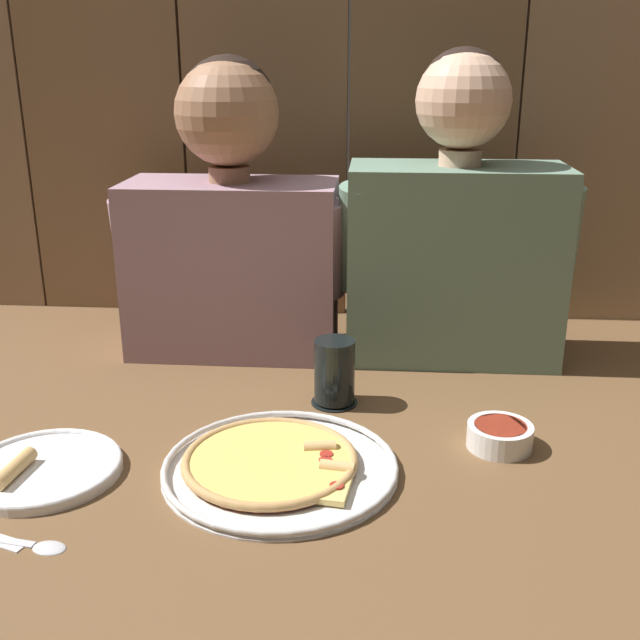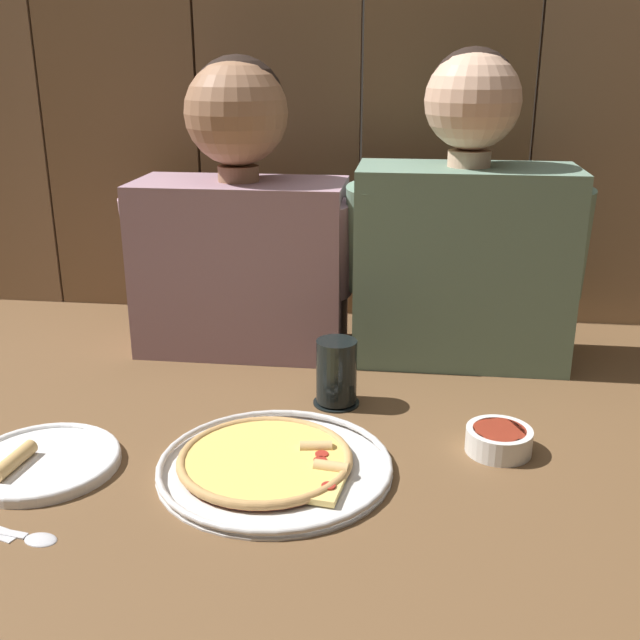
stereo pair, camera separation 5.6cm
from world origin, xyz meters
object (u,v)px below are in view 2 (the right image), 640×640
(dipping_bowl, at_px, (499,439))
(diner_right, at_px, (465,228))
(pizza_tray, at_px, (272,463))
(dinner_plate, at_px, (42,461))
(diner_left, at_px, (240,219))
(drinking_glass, at_px, (339,373))

(dipping_bowl, relative_size, diner_right, 0.17)
(pizza_tray, height_order, dinner_plate, dinner_plate)
(pizza_tray, bearing_deg, dinner_plate, -173.79)
(dinner_plate, xyz_separation_m, diner_left, (0.19, 0.52, 0.26))
(dinner_plate, distance_m, diner_left, 0.61)
(diner_left, relative_size, diner_right, 0.98)
(pizza_tray, xyz_separation_m, diner_left, (-0.15, 0.48, 0.26))
(drinking_glass, xyz_separation_m, dipping_bowl, (0.26, -0.14, -0.04))
(dinner_plate, relative_size, drinking_glass, 1.92)
(diner_right, bearing_deg, pizza_tray, -121.06)
(dinner_plate, bearing_deg, pizza_tray, 6.21)
(dipping_bowl, distance_m, diner_left, 0.67)
(pizza_tray, bearing_deg, drinking_glass, 72.05)
(dinner_plate, xyz_separation_m, drinking_glass, (0.42, 0.27, 0.05))
(diner_right, bearing_deg, diner_left, 179.87)
(dipping_bowl, height_order, diner_right, diner_right)
(dipping_bowl, bearing_deg, diner_right, 96.71)
(drinking_glass, height_order, diner_right, diner_right)
(dipping_bowl, height_order, diner_left, diner_left)
(drinking_glass, bearing_deg, pizza_tray, -107.95)
(diner_left, bearing_deg, pizza_tray, -72.87)
(dinner_plate, height_order, diner_right, diner_right)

